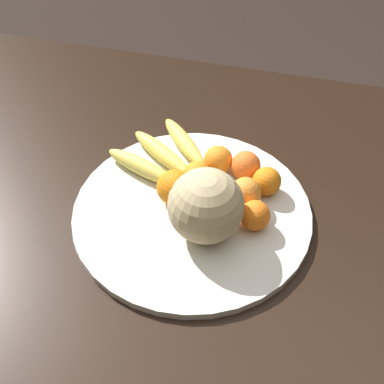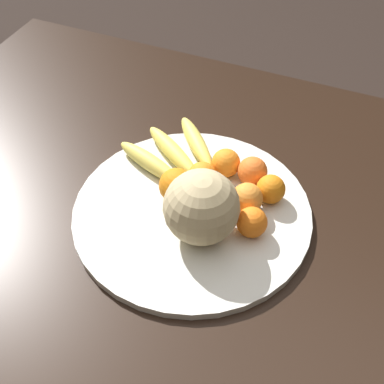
{
  "view_description": "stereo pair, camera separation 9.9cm",
  "coord_description": "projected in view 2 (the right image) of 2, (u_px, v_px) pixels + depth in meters",
  "views": [
    {
      "loc": [
        -0.24,
        0.63,
        1.55
      ],
      "look_at": [
        -0.07,
        -0.03,
        0.84
      ],
      "focal_mm": 50.0,
      "sensor_mm": 36.0,
      "label": 1
    },
    {
      "loc": [
        -0.33,
        0.6,
        1.55
      ],
      "look_at": [
        -0.07,
        -0.03,
        0.84
      ],
      "focal_mm": 50.0,
      "sensor_mm": 36.0,
      "label": 2
    }
  ],
  "objects": [
    {
      "name": "kitchen_table",
      "position": [
        155.0,
        247.0,
        1.1
      ],
      "size": [
        1.33,
        1.13,
        0.77
      ],
      "color": "black",
      "rests_on": "ground_plane"
    },
    {
      "name": "fruit_bowl",
      "position": [
        192.0,
        212.0,
        1.03
      ],
      "size": [
        0.46,
        0.46,
        0.02
      ],
      "color": "silver",
      "rests_on": "kitchen_table"
    },
    {
      "name": "melon",
      "position": [
        201.0,
        207.0,
        0.94
      ],
      "size": [
        0.14,
        0.14,
        0.14
      ],
      "color": "tan",
      "rests_on": "fruit_bowl"
    },
    {
      "name": "banana_bunch",
      "position": [
        173.0,
        153.0,
        1.11
      ],
      "size": [
        0.22,
        0.22,
        0.03
      ],
      "rotation": [
        0.0,
        0.0,
        5.69
      ],
      "color": "#473819",
      "rests_on": "fruit_bowl"
    },
    {
      "name": "orange_front_left",
      "position": [
        247.0,
        198.0,
        1.01
      ],
      "size": [
        0.06,
        0.06,
        0.06
      ],
      "color": "orange",
      "rests_on": "fruit_bowl"
    },
    {
      "name": "orange_front_right",
      "position": [
        271.0,
        189.0,
        1.03
      ],
      "size": [
        0.06,
        0.06,
        0.06
      ],
      "color": "orange",
      "rests_on": "fruit_bowl"
    },
    {
      "name": "orange_mid_center",
      "position": [
        202.0,
        176.0,
        1.05
      ],
      "size": [
        0.06,
        0.06,
        0.06
      ],
      "color": "orange",
      "rests_on": "fruit_bowl"
    },
    {
      "name": "orange_back_left",
      "position": [
        226.0,
        163.0,
        1.07
      ],
      "size": [
        0.06,
        0.06,
        0.06
      ],
      "color": "orange",
      "rests_on": "fruit_bowl"
    },
    {
      "name": "orange_back_right",
      "position": [
        252.0,
        172.0,
        1.06
      ],
      "size": [
        0.06,
        0.06,
        0.06
      ],
      "color": "orange",
      "rests_on": "fruit_bowl"
    },
    {
      "name": "orange_top_small",
      "position": [
        252.0,
        222.0,
        0.97
      ],
      "size": [
        0.06,
        0.06,
        0.06
      ],
      "color": "orange",
      "rests_on": "fruit_bowl"
    },
    {
      "name": "orange_side_extra",
      "position": [
        177.0,
        186.0,
        1.02
      ],
      "size": [
        0.07,
        0.07,
        0.07
      ],
      "color": "orange",
      "rests_on": "fruit_bowl"
    },
    {
      "name": "produce_tag",
      "position": [
        202.0,
        205.0,
        1.03
      ],
      "size": [
        0.11,
        0.07,
        0.0
      ],
      "rotation": [
        0.0,
        0.0,
        -0.41
      ],
      "color": "white",
      "rests_on": "fruit_bowl"
    }
  ]
}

